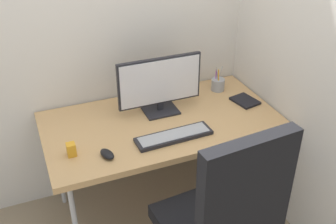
{
  "coord_description": "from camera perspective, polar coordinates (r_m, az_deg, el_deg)",
  "views": [
    {
      "loc": [
        -0.77,
        -2.0,
        2.06
      ],
      "look_at": [
        0.01,
        -0.08,
        0.82
      ],
      "focal_mm": 43.6,
      "sensor_mm": 36.0,
      "label": 1
    }
  ],
  "objects": [
    {
      "name": "ground_plane",
      "position": [
        2.97,
        -0.76,
        -12.96
      ],
      "size": [
        8.0,
        8.0,
        0.0
      ],
      "primitive_type": "plane",
      "color": "gray"
    },
    {
      "name": "wall_side_right",
      "position": [
        2.42,
        18.6,
        13.54
      ],
      "size": [
        0.04,
        2.43,
        2.8
      ],
      "primitive_type": "cube",
      "color": "silver",
      "rests_on": "ground_plane"
    },
    {
      "name": "desk",
      "position": [
        2.55,
        -0.86,
        -1.88
      ],
      "size": [
        1.45,
        0.78,
        0.72
      ],
      "color": "tan",
      "rests_on": "ground_plane"
    },
    {
      "name": "office_chair",
      "position": [
        2.06,
        8.05,
        -14.35
      ],
      "size": [
        0.59,
        0.6,
        1.14
      ],
      "color": "black",
      "rests_on": "ground_plane"
    },
    {
      "name": "monitor",
      "position": [
        2.53,
        -1.15,
        3.95
      ],
      "size": [
        0.54,
        0.17,
        0.37
      ],
      "color": "black",
      "rests_on": "desk"
    },
    {
      "name": "keyboard",
      "position": [
        2.36,
        0.83,
        -3.37
      ],
      "size": [
        0.46,
        0.14,
        0.02
      ],
      "color": "black",
      "rests_on": "desk"
    },
    {
      "name": "mouse",
      "position": [
        2.23,
        -8.51,
        -5.83
      ],
      "size": [
        0.09,
        0.12,
        0.04
      ],
      "primitive_type": "ellipsoid",
      "rotation": [
        0.0,
        0.0,
        0.31
      ],
      "color": "black",
      "rests_on": "desk"
    },
    {
      "name": "pen_holder",
      "position": [
        2.88,
        6.99,
        3.87
      ],
      "size": [
        0.09,
        0.09,
        0.18
      ],
      "color": "#9EA0A5",
      "rests_on": "desk"
    },
    {
      "name": "notebook",
      "position": [
        2.77,
        10.7,
        1.55
      ],
      "size": [
        0.17,
        0.19,
        0.02
      ],
      "primitive_type": "cube",
      "rotation": [
        0.0,
        0.0,
        0.21
      ],
      "color": "black",
      "rests_on": "desk"
    },
    {
      "name": "desk_clamp_accessory",
      "position": [
        2.27,
        -13.37,
        -5.13
      ],
      "size": [
        0.05,
        0.05,
        0.08
      ],
      "primitive_type": "cube",
      "color": "orange",
      "rests_on": "desk"
    }
  ]
}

